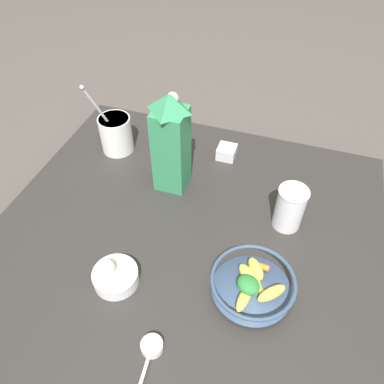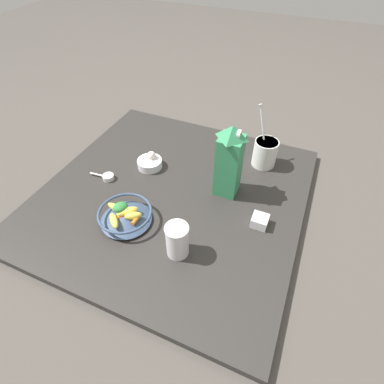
{
  "view_description": "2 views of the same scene",
  "coord_description": "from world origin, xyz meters",
  "px_view_note": "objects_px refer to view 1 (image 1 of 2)",
  "views": [
    {
      "loc": [
        -0.22,
        0.56,
        0.84
      ],
      "look_at": [
        0.01,
        -0.11,
        0.11
      ],
      "focal_mm": 35.0,
      "sensor_mm": 36.0,
      "label": 1
    },
    {
      "loc": [
        -0.78,
        -0.42,
        0.9
      ],
      "look_at": [
        -0.04,
        -0.1,
        0.11
      ],
      "focal_mm": 28.0,
      "sensor_mm": 36.0,
      "label": 2
    }
  ],
  "objects_px": {
    "yogurt_tub": "(116,132)",
    "garlic_bowl": "(115,276)",
    "drinking_cup": "(290,207)",
    "spice_jar": "(227,153)",
    "fruit_bowl": "(253,284)",
    "milk_carton": "(171,143)"
  },
  "relations": [
    {
      "from": "yogurt_tub",
      "to": "garlic_bowl",
      "type": "xyz_separation_m",
      "value": [
        -0.22,
        0.46,
        -0.05
      ]
    },
    {
      "from": "drinking_cup",
      "to": "spice_jar",
      "type": "distance_m",
      "value": 0.32
    },
    {
      "from": "fruit_bowl",
      "to": "milk_carton",
      "type": "height_order",
      "value": "milk_carton"
    },
    {
      "from": "milk_carton",
      "to": "drinking_cup",
      "type": "relative_size",
      "value": 2.37
    },
    {
      "from": "fruit_bowl",
      "to": "drinking_cup",
      "type": "distance_m",
      "value": 0.24
    },
    {
      "from": "fruit_bowl",
      "to": "milk_carton",
      "type": "relative_size",
      "value": 0.65
    },
    {
      "from": "milk_carton",
      "to": "garlic_bowl",
      "type": "distance_m",
      "value": 0.39
    },
    {
      "from": "spice_jar",
      "to": "garlic_bowl",
      "type": "distance_m",
      "value": 0.55
    },
    {
      "from": "garlic_bowl",
      "to": "milk_carton",
      "type": "bearing_deg",
      "value": -92.03
    },
    {
      "from": "drinking_cup",
      "to": "fruit_bowl",
      "type": "bearing_deg",
      "value": 78.78
    },
    {
      "from": "drinking_cup",
      "to": "spice_jar",
      "type": "xyz_separation_m",
      "value": [
        0.23,
        -0.22,
        -0.05
      ]
    },
    {
      "from": "milk_carton",
      "to": "spice_jar",
      "type": "xyz_separation_m",
      "value": [
        -0.12,
        -0.17,
        -0.14
      ]
    },
    {
      "from": "milk_carton",
      "to": "spice_jar",
      "type": "relative_size",
      "value": 5.26
    },
    {
      "from": "yogurt_tub",
      "to": "spice_jar",
      "type": "xyz_separation_m",
      "value": [
        -0.36,
        -0.07,
        -0.05
      ]
    },
    {
      "from": "fruit_bowl",
      "to": "spice_jar",
      "type": "relative_size",
      "value": 3.41
    },
    {
      "from": "garlic_bowl",
      "to": "drinking_cup",
      "type": "bearing_deg",
      "value": -139.67
    },
    {
      "from": "yogurt_tub",
      "to": "spice_jar",
      "type": "distance_m",
      "value": 0.37
    },
    {
      "from": "yogurt_tub",
      "to": "garlic_bowl",
      "type": "distance_m",
      "value": 0.51
    },
    {
      "from": "yogurt_tub",
      "to": "drinking_cup",
      "type": "distance_m",
      "value": 0.6
    },
    {
      "from": "milk_carton",
      "to": "garlic_bowl",
      "type": "xyz_separation_m",
      "value": [
        0.01,
        0.36,
        -0.13
      ]
    },
    {
      "from": "fruit_bowl",
      "to": "spice_jar",
      "type": "height_order",
      "value": "fruit_bowl"
    },
    {
      "from": "yogurt_tub",
      "to": "garlic_bowl",
      "type": "relative_size",
      "value": 2.41
    }
  ]
}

